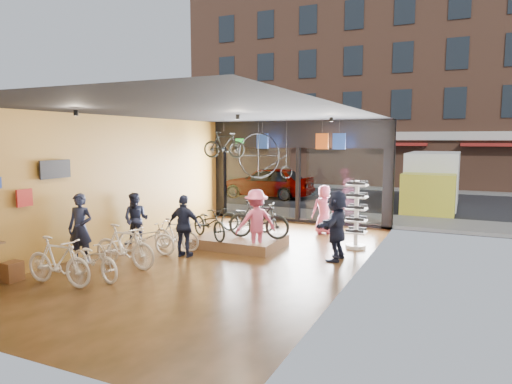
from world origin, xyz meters
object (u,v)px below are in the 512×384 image
Objects in this scene: customer_5 at (336,225)px; box_truck at (432,182)px; floor_bike_2 at (95,259)px; floor_bike_4 at (146,237)px; floor_bike_1 at (58,261)px; customer_0 at (80,229)px; display_bike_right at (247,217)px; customer_4 at (324,209)px; floor_bike_3 at (125,246)px; display_bike_mid at (259,220)px; display_bike_left at (209,223)px; floor_bike_5 at (176,234)px; penny_farthing at (267,157)px; customer_2 at (184,226)px; display_platform at (240,241)px; hung_bike at (224,145)px; customer_1 at (136,219)px; street_car at (267,182)px; customer_3 at (256,221)px; sunglasses_rack at (356,215)px.

box_truck is at bearing 173.18° from customer_5.
floor_bike_4 is at bearing 22.74° from floor_bike_2.
floor_bike_1 is 1.79m from customer_0.
display_bike_right is 2.77m from customer_4.
floor_bike_3 is 3.83m from display_bike_mid.
floor_bike_5 is at bearing 154.79° from display_bike_left.
floor_bike_5 is 5.08m from customer_4.
box_truck is 14.15m from floor_bike_3.
customer_5 is at bearing -118.61° from display_bike_right.
penny_farthing is at bearing 56.32° from customer_0.
display_bike_right is (1.84, 2.55, 0.29)m from floor_bike_4.
customer_2 is (0.73, 1.52, 0.30)m from floor_bike_3.
customer_4 is at bearing -11.70° from floor_bike_2.
floor_bike_3 is 3.54m from display_platform.
display_bike_right is (1.47, 4.85, 0.29)m from floor_bike_2.
display_bike_right is at bearing -3.34° from floor_bike_2.
floor_bike_5 is at bearing -42.56° from floor_bike_4.
display_bike_left is 1.11× the size of hung_bike.
display_platform is 1.41× the size of display_bike_right.
customer_0 reaches higher than floor_bike_2.
floor_bike_4 is at bearing 6.84° from customer_2.
customer_4 is (-2.88, -6.75, -0.45)m from box_truck.
display_platform is at bearing -51.79° from floor_bike_5.
customer_0 is at bearing 36.28° from customer_2.
hung_bike is at bearing 62.15° from customer_1.
display_bike_right is (1.45, 3.87, 0.21)m from floor_bike_3.
street_car is 2.81× the size of display_bike_left.
customer_5 is (2.19, 0.20, 0.04)m from customer_3.
floor_bike_4 is 1.19m from customer_2.
display_bike_mid is at bearing -33.47° from display_bike_left.
customer_4 reaches higher than display_bike_left.
floor_bike_4 is at bearing 133.59° from display_bike_right.
floor_bike_3 is at bearing -54.60° from customer_5.
customer_5 is at bearing -78.67° from floor_bike_4.
customer_0 is 1.10× the size of customer_4.
floor_bike_5 is 5.17m from sunglasses_rack.
customer_4 is 0.88× the size of customer_5.
street_car reaches higher than floor_bike_5.
street_car is at bearing -145.95° from customer_5.
customer_3 reaches higher than floor_bike_2.
customer_5 is 1.16× the size of hung_bike.
floor_bike_5 is 0.85× the size of customer_3.
display_bike_right reaches higher than floor_bike_4.
floor_bike_2 is 1.10× the size of customer_1.
hung_bike is (-2.63, 2.77, 2.08)m from display_bike_mid.
box_truck is 4.24× the size of floor_bike_5.
customer_5 is at bearing -5.36° from display_platform.
customer_2 reaches higher than floor_bike_5.
customer_1 is at bearing -124.61° from box_truck.
street_car is at bearing -112.11° from customer_3.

